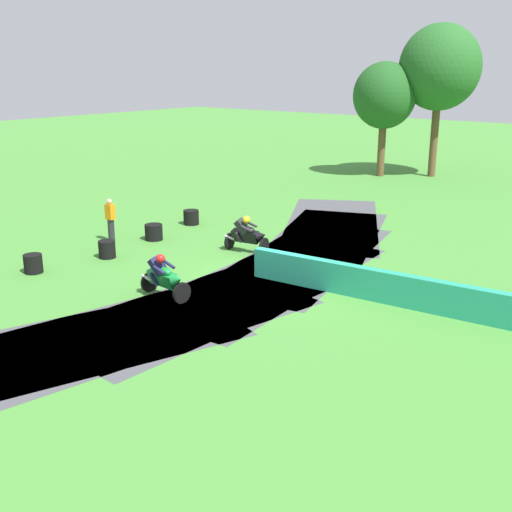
# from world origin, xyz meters

# --- Properties ---
(ground_plane) EXTENTS (120.00, 120.00, 0.00)m
(ground_plane) POSITION_xyz_m (0.00, 0.00, 0.00)
(ground_plane) COLOR #428433
(track_asphalt) EXTENTS (8.62, 24.97, 0.01)m
(track_asphalt) POSITION_xyz_m (-0.77, -0.07, 0.00)
(track_asphalt) COLOR #47474C
(track_asphalt) RESTS_ON ground
(safety_barrier) EXTENTS (12.90, 1.38, 0.90)m
(safety_barrier) POSITION_xyz_m (5.90, 0.50, 0.45)
(safety_barrier) COLOR #239375
(safety_barrier) RESTS_ON ground
(motorcycle_lead_green) EXTENTS (1.70, 0.84, 1.43)m
(motorcycle_lead_green) POSITION_xyz_m (-1.32, -3.27, 0.64)
(motorcycle_lead_green) COLOR black
(motorcycle_lead_green) RESTS_ON ground
(motorcycle_chase_black) EXTENTS (1.70, 0.96, 1.43)m
(motorcycle_chase_black) POSITION_xyz_m (-2.38, 1.73, 0.64)
(motorcycle_chase_black) COLOR black
(motorcycle_chase_black) RESTS_ON ground
(tire_stack_near) EXTENTS (0.58, 0.58, 0.60)m
(tire_stack_near) POSITION_xyz_m (-6.27, -4.23, 0.30)
(tire_stack_near) COLOR black
(tire_stack_near) RESTS_ON ground
(tire_stack_mid_a) EXTENTS (0.58, 0.58, 0.60)m
(tire_stack_mid_a) POSITION_xyz_m (-5.73, -1.73, 0.30)
(tire_stack_mid_a) COLOR black
(tire_stack_mid_a) RESTS_ON ground
(tire_stack_mid_b) EXTENTS (0.66, 0.66, 0.60)m
(tire_stack_mid_b) POSITION_xyz_m (-6.19, 0.85, 0.30)
(tire_stack_mid_b) COLOR black
(tire_stack_mid_b) RESTS_ON ground
(tire_stack_far) EXTENTS (0.64, 0.64, 0.60)m
(tire_stack_far) POSITION_xyz_m (-6.77, 3.47, 0.30)
(tire_stack_far) COLOR black
(tire_stack_far) RESTS_ON ground
(track_marshal) EXTENTS (0.34, 0.24, 1.63)m
(track_marshal) POSITION_xyz_m (-7.24, -0.30, 0.82)
(track_marshal) COLOR #232328
(track_marshal) RESTS_ON ground
(tree_far_left) EXTENTS (4.59, 4.59, 8.62)m
(tree_far_left) POSITION_xyz_m (-3.84, 20.89, 6.18)
(tree_far_left) COLOR brown
(tree_far_left) RESTS_ON ground
(tree_far_right) EXTENTS (3.61, 3.61, 6.55)m
(tree_far_right) POSITION_xyz_m (-6.29, 19.12, 4.62)
(tree_far_right) COLOR brown
(tree_far_right) RESTS_ON ground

